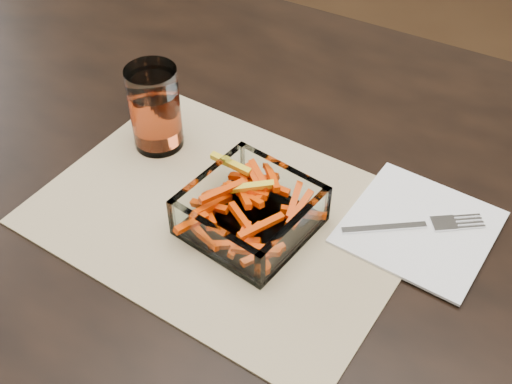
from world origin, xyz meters
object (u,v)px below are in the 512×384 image
dining_table (333,257)px  glass_bowl (250,214)px  fork (418,225)px  tumbler (155,111)px

dining_table → glass_bowl: (-0.08, -0.08, 0.11)m
dining_table → glass_bowl: glass_bowl is taller
glass_bowl → fork: 0.20m
tumbler → fork: size_ratio=0.79×
dining_table → tumbler: size_ratio=13.38×
tumbler → fork: (0.37, 0.02, -0.05)m
tumbler → fork: tumbler is taller
dining_table → fork: bearing=11.1°
glass_bowl → tumbler: bearing=158.5°
dining_table → glass_bowl: bearing=-136.8°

